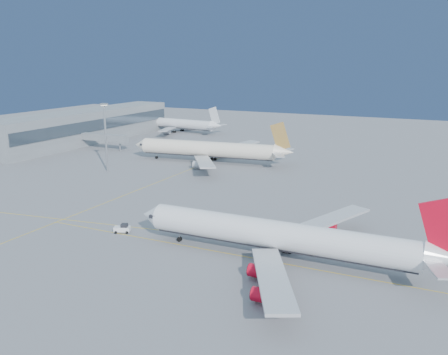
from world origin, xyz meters
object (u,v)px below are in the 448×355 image
airliner_etihad (211,149)px  airliner_third (179,124)px  pushback_tug (123,228)px  airliner_virgin (284,237)px  light_mast (105,132)px

airliner_etihad → airliner_third: size_ratio=1.16×
airliner_etihad → pushback_tug: size_ratio=15.84×
airliner_etihad → pushback_tug: airliner_etihad is taller
airliner_etihad → pushback_tug: bearing=-84.1°
airliner_virgin → light_mast: size_ratio=2.73×
airliner_virgin → light_mast: 96.47m
airliner_virgin → airliner_etihad: size_ratio=1.01×
airliner_third → light_mast: size_ratio=2.32×
airliner_etihad → pushback_tug: (18.10, -79.45, -4.18)m
airliner_etihad → airliner_third: bearing=122.1°
light_mast → airliner_etihad: bearing=48.8°
light_mast → airliner_third: bearing=106.1°
pushback_tug → light_mast: bearing=107.3°
airliner_etihad → airliner_virgin: bearing=-61.3°
airliner_third → airliner_etihad: bearing=-45.1°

